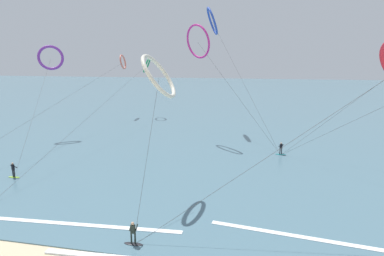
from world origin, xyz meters
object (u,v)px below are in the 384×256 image
(kite_coral, at_px, (123,62))
(kite_ivory, at_px, (159,76))
(surfer_lime, at_px, (13,171))
(kite_violet, at_px, (51,58))
(kite_cobalt, at_px, (212,21))
(kite_emerald, at_px, (147,65))
(surfer_charcoal, at_px, (133,235))
(surfer_teal, at_px, (281,149))
(kite_magenta, at_px, (198,42))

(kite_coral, xyz_separation_m, kite_ivory, (20.88, -40.25, -0.81))
(surfer_lime, distance_m, kite_ivory, 19.97)
(surfer_lime, xyz_separation_m, kite_violet, (-7.38, 19.11, 12.16))
(kite_violet, bearing_deg, kite_cobalt, -13.27)
(kite_coral, xyz_separation_m, kite_violet, (-3.50, -20.53, 0.91))
(kite_emerald, bearing_deg, kite_coral, -87.08)
(kite_coral, relative_size, kite_emerald, 1.03)
(surfer_charcoal, bearing_deg, surfer_teal, -116.03)
(kite_cobalt, relative_size, kite_coral, 0.42)
(surfer_charcoal, distance_m, kite_ivory, 14.00)
(surfer_charcoal, bearing_deg, kite_magenta, -89.09)
(surfer_charcoal, height_order, kite_magenta, kite_magenta)
(surfer_teal, distance_m, kite_magenta, 20.23)
(kite_cobalt, relative_size, kite_magenta, 1.21)
(kite_cobalt, relative_size, kite_emerald, 0.43)
(kite_emerald, bearing_deg, kite_magenta, 28.19)
(kite_coral, relative_size, kite_violet, 2.50)
(kite_magenta, bearing_deg, surfer_lime, 91.25)
(surfer_teal, xyz_separation_m, surfer_lime, (-29.17, -14.96, 0.00))
(surfer_charcoal, height_order, kite_violet, kite_violet)
(kite_violet, bearing_deg, surfer_teal, -43.12)
(surfer_charcoal, bearing_deg, kite_ivory, -86.56)
(kite_ivory, bearing_deg, surfer_teal, -36.50)
(kite_coral, bearing_deg, surfer_teal, -131.47)
(surfer_charcoal, height_order, kite_cobalt, kite_cobalt)
(kite_coral, bearing_deg, kite_emerald, -82.29)
(kite_ivory, distance_m, kite_magenta, 22.08)
(surfer_teal, relative_size, surfer_lime, 1.00)
(surfer_charcoal, distance_m, surfer_teal, 27.31)
(surfer_charcoal, relative_size, kite_coral, 0.03)
(surfer_lime, bearing_deg, surfer_teal, 47.96)
(kite_coral, distance_m, kite_ivory, 45.35)
(kite_violet, height_order, kite_magenta, kite_magenta)
(kite_coral, distance_m, kite_emerald, 5.35)
(kite_violet, bearing_deg, kite_magenta, -31.89)
(kite_emerald, distance_m, kite_magenta, 25.19)
(kite_cobalt, bearing_deg, surfer_teal, -155.83)
(kite_cobalt, bearing_deg, kite_magenta, 160.07)
(kite_violet, distance_m, kite_magenta, 24.10)
(kite_cobalt, bearing_deg, kite_emerald, 41.52)
(surfer_lime, distance_m, kite_magenta, 30.49)
(surfer_charcoal, distance_m, kite_cobalt, 43.76)
(surfer_teal, distance_m, kite_ivory, 22.33)
(surfer_lime, relative_size, kite_emerald, 0.03)
(kite_violet, relative_size, kite_magenta, 1.16)
(kite_magenta, bearing_deg, kite_violet, 44.06)
(kite_emerald, xyz_separation_m, kite_ivory, (15.69, -41.39, -0.18))
(kite_ivory, bearing_deg, kite_emerald, 22.27)
(surfer_teal, relative_size, kite_violet, 0.08)
(kite_ivory, height_order, kite_magenta, kite_magenta)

